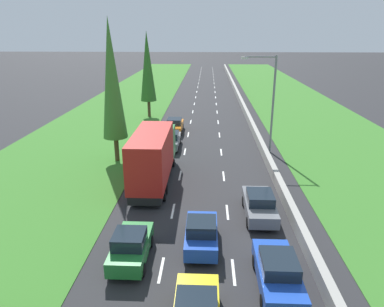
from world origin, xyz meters
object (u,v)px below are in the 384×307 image
at_px(red_box_truck_left_lane, 154,156).
at_px(street_light_mast, 270,98).
at_px(poplar_tree_second, 112,80).
at_px(blue_hatchback_centre_lane, 201,233).
at_px(blue_sedan_right_lane, 278,272).
at_px(grey_sedan_left_lane, 170,140).
at_px(poplar_tree_third, 147,67).
at_px(grey_sedan_right_lane, 259,204).
at_px(green_hatchback_left_lane, 131,246).
at_px(orange_sedan_left_lane, 175,125).

distance_m(red_box_truck_left_lane, street_light_mast, 12.80).
bearing_deg(red_box_truck_left_lane, poplar_tree_second, 130.46).
bearing_deg(poplar_tree_second, blue_hatchback_centre_lane, -59.46).
relative_size(blue_sedan_right_lane, poplar_tree_second, 0.37).
bearing_deg(blue_hatchback_centre_lane, blue_sedan_right_lane, -40.91).
distance_m(red_box_truck_left_lane, grey_sedan_left_lane, 8.78).
bearing_deg(blue_hatchback_centre_lane, street_light_mast, 70.11).
height_order(red_box_truck_left_lane, grey_sedan_left_lane, red_box_truck_left_lane).
bearing_deg(grey_sedan_left_lane, poplar_tree_third, 107.48).
relative_size(blue_sedan_right_lane, grey_sedan_right_lane, 1.00).
relative_size(red_box_truck_left_lane, poplar_tree_third, 0.84).
distance_m(green_hatchback_left_lane, poplar_tree_third, 32.81).
xyz_separation_m(blue_hatchback_centre_lane, poplar_tree_second, (-7.78, 13.18, 6.31)).
distance_m(grey_sedan_right_lane, poplar_tree_third, 29.92).
height_order(blue_sedan_right_lane, grey_sedan_right_lane, same).
bearing_deg(poplar_tree_third, blue_hatchback_centre_lane, -75.95).
bearing_deg(blue_hatchback_centre_lane, red_box_truck_left_lane, 113.93).
relative_size(red_box_truck_left_lane, grey_sedan_left_lane, 2.09).
xyz_separation_m(grey_sedan_left_lane, blue_hatchback_centre_lane, (3.41, -17.13, 0.02)).
relative_size(blue_sedan_right_lane, street_light_mast, 0.50).
distance_m(poplar_tree_second, poplar_tree_third, 17.51).
bearing_deg(red_box_truck_left_lane, orange_sedan_left_lane, 89.05).
bearing_deg(orange_sedan_left_lane, poplar_tree_second, -113.70).
relative_size(orange_sedan_left_lane, poplar_tree_second, 0.37).
height_order(green_hatchback_left_lane, grey_sedan_right_lane, green_hatchback_left_lane).
relative_size(grey_sedan_left_lane, poplar_tree_third, 0.40).
height_order(green_hatchback_left_lane, poplar_tree_third, poplar_tree_third).
height_order(green_hatchback_left_lane, street_light_mast, street_light_mast).
height_order(red_box_truck_left_lane, street_light_mast, street_light_mast).
height_order(grey_sedan_left_lane, blue_hatchback_centre_lane, blue_hatchback_centre_lane).
height_order(grey_sedan_left_lane, poplar_tree_second, poplar_tree_second).
bearing_deg(green_hatchback_left_lane, street_light_mast, 61.98).
distance_m(green_hatchback_left_lane, grey_sedan_right_lane, 8.56).
bearing_deg(street_light_mast, poplar_tree_second, -167.19).
relative_size(grey_sedan_right_lane, poplar_tree_second, 0.37).
bearing_deg(grey_sedan_left_lane, blue_sedan_right_lane, -71.15).
relative_size(grey_sedan_left_lane, poplar_tree_second, 0.37).
xyz_separation_m(grey_sedan_right_lane, orange_sedan_left_lane, (-7.05, 19.34, 0.00)).
xyz_separation_m(green_hatchback_left_lane, street_light_mast, (9.38, 17.64, 4.40)).
relative_size(poplar_tree_second, poplar_tree_third, 1.09).
relative_size(green_hatchback_left_lane, blue_hatchback_centre_lane, 1.00).
bearing_deg(green_hatchback_left_lane, grey_sedan_right_lane, 34.91).
bearing_deg(red_box_truck_left_lane, blue_hatchback_centre_lane, -66.07).
relative_size(red_box_truck_left_lane, orange_sedan_left_lane, 2.09).
height_order(green_hatchback_left_lane, grey_sedan_left_lane, green_hatchback_left_lane).
distance_m(red_box_truck_left_lane, poplar_tree_second, 7.94).
xyz_separation_m(blue_sedan_right_lane, orange_sedan_left_lane, (-6.98, 25.90, 0.00)).
distance_m(green_hatchback_left_lane, orange_sedan_left_lane, 24.24).
distance_m(orange_sedan_left_lane, street_light_mast, 12.32).
bearing_deg(blue_hatchback_centre_lane, poplar_tree_third, 104.05).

